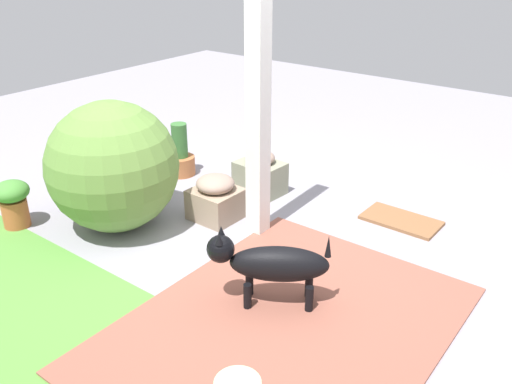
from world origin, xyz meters
TOP-DOWN VIEW (x-y plane):
  - ground_plane at (0.00, 0.00)m, footprint 12.00×12.00m
  - brick_path at (-0.74, 0.73)m, footprint 1.80×2.40m
  - porch_pillar at (0.17, -0.18)m, footprint 0.15×0.15m
  - stone_planter_nearest at (0.62, -0.81)m, footprint 0.46×0.37m
  - stone_planter_near at (0.61, -0.15)m, footprint 0.41×0.39m
  - round_shrub at (1.19, 0.46)m, footprint 1.10×1.10m
  - terracotta_pot_broad at (1.88, 1.01)m, footprint 0.30×0.30m
  - terracotta_pot_tall at (1.55, -0.68)m, footprint 0.29×0.29m
  - terracotta_pot_spiky at (1.88, -0.04)m, footprint 0.24×0.24m
  - dog at (-0.51, 0.58)m, footprint 0.75×0.58m
  - doormat at (-0.74, -1.08)m, footprint 0.66×0.37m

SIDE VIEW (x-z plane):
  - ground_plane at x=0.00m, z-range 0.00..0.00m
  - brick_path at x=-0.74m, z-range 0.00..0.02m
  - doormat at x=-0.74m, z-range 0.00..0.03m
  - stone_planter_near at x=0.61m, z-range -0.01..0.40m
  - stone_planter_nearest at x=0.62m, z-range -0.02..0.41m
  - terracotta_pot_tall at x=1.55m, z-range -0.08..0.47m
  - terracotta_pot_broad at x=1.88m, z-range 0.03..0.45m
  - dog at x=-0.51m, z-range 0.05..0.61m
  - terracotta_pot_spiky at x=1.88m, z-range -0.02..0.69m
  - round_shrub at x=1.19m, z-range 0.00..1.10m
  - porch_pillar at x=0.17m, z-range 0.00..2.54m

